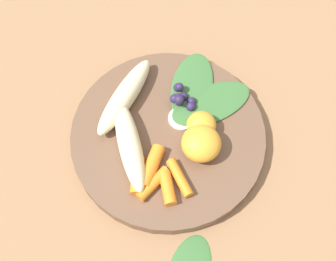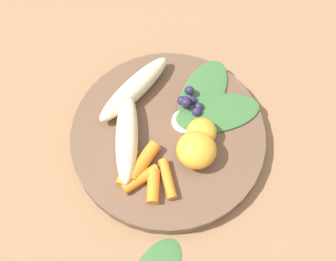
% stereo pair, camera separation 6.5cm
% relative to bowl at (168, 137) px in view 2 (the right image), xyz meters
% --- Properties ---
extents(ground_plane, '(2.40, 2.40, 0.00)m').
position_rel_bowl_xyz_m(ground_plane, '(0.00, 0.00, -0.01)').
color(ground_plane, '#99704C').
extents(bowl, '(0.28, 0.28, 0.02)m').
position_rel_bowl_xyz_m(bowl, '(0.00, 0.00, 0.00)').
color(bowl, brown).
rests_on(bowl, ground_plane).
extents(banana_peeled_left, '(0.06, 0.15, 0.03)m').
position_rel_bowl_xyz_m(banana_peeled_left, '(0.06, -0.00, 0.03)').
color(banana_peeled_left, beige).
rests_on(banana_peeled_left, bowl).
extents(banana_peeled_right, '(0.13, 0.11, 0.03)m').
position_rel_bowl_xyz_m(banana_peeled_right, '(0.04, -0.08, 0.03)').
color(banana_peeled_right, beige).
rests_on(banana_peeled_right, bowl).
extents(orange_segment_near, '(0.04, 0.04, 0.03)m').
position_rel_bowl_xyz_m(orange_segment_near, '(-0.05, 0.01, 0.03)').
color(orange_segment_near, '#F4A833').
rests_on(orange_segment_near, bowl).
extents(orange_segment_far, '(0.06, 0.06, 0.04)m').
position_rel_bowl_xyz_m(orange_segment_far, '(-0.03, 0.04, 0.03)').
color(orange_segment_far, '#F4A833').
rests_on(orange_segment_far, bowl).
extents(carrot_front, '(0.04, 0.05, 0.02)m').
position_rel_bowl_xyz_m(carrot_front, '(0.07, 0.04, 0.02)').
color(carrot_front, orange).
rests_on(carrot_front, bowl).
extents(carrot_mid_left, '(0.06, 0.06, 0.02)m').
position_rel_bowl_xyz_m(carrot_mid_left, '(0.04, 0.04, 0.02)').
color(carrot_mid_left, orange).
rests_on(carrot_mid_left, bowl).
extents(carrot_mid_right, '(0.06, 0.03, 0.01)m').
position_rel_bowl_xyz_m(carrot_mid_right, '(0.05, 0.06, 0.02)').
color(carrot_mid_right, orange).
rests_on(carrot_mid_right, bowl).
extents(carrot_rear, '(0.03, 0.05, 0.02)m').
position_rel_bowl_xyz_m(carrot_rear, '(0.04, 0.08, 0.02)').
color(carrot_rear, orange).
rests_on(carrot_rear, bowl).
extents(carrot_small, '(0.02, 0.06, 0.01)m').
position_rel_bowl_xyz_m(carrot_small, '(0.02, 0.07, 0.02)').
color(carrot_small, orange).
rests_on(carrot_small, bowl).
extents(blueberry_pile, '(0.04, 0.05, 0.03)m').
position_rel_bowl_xyz_m(blueberry_pile, '(-0.04, -0.04, 0.02)').
color(blueberry_pile, '#2D234C').
rests_on(blueberry_pile, bowl).
extents(coconut_shred_patch, '(0.04, 0.04, 0.00)m').
position_rel_bowl_xyz_m(coconut_shred_patch, '(-0.03, -0.01, 0.01)').
color(coconut_shred_patch, white).
rests_on(coconut_shred_patch, bowl).
extents(kale_leaf_left, '(0.13, 0.06, 0.00)m').
position_rel_bowl_xyz_m(kale_leaf_left, '(-0.08, -0.02, 0.01)').
color(kale_leaf_left, '#3D7038').
rests_on(kale_leaf_left, bowl).
extents(kale_leaf_right, '(0.12, 0.14, 0.00)m').
position_rel_bowl_xyz_m(kale_leaf_right, '(-0.07, -0.06, 0.01)').
color(kale_leaf_right, '#3D7038').
rests_on(kale_leaf_right, bowl).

